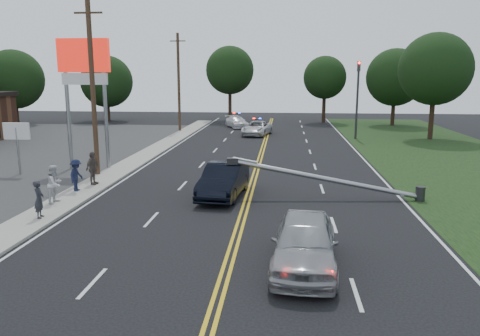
# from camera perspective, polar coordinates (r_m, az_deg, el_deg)

# --- Properties ---
(ground) EXTENTS (120.00, 120.00, 0.00)m
(ground) POSITION_cam_1_polar(r_m,az_deg,el_deg) (15.25, -1.31, -11.23)
(ground) COLOR black
(ground) RESTS_ON ground
(sidewalk) EXTENTS (1.80, 70.00, 0.12)m
(sidewalk) POSITION_cam_1_polar(r_m,az_deg,el_deg) (26.65, -16.94, -1.74)
(sidewalk) COLOR gray
(sidewalk) RESTS_ON ground
(centerline_yellow) EXTENTS (0.36, 80.00, 0.00)m
(centerline_yellow) POSITION_cam_1_polar(r_m,az_deg,el_deg) (24.75, 1.39, -2.34)
(centerline_yellow) COLOR gold
(centerline_yellow) RESTS_ON ground
(pylon_sign) EXTENTS (3.20, 0.35, 8.00)m
(pylon_sign) POSITION_cam_1_polar(r_m,az_deg,el_deg) (30.52, -18.44, 11.02)
(pylon_sign) COLOR gray
(pylon_sign) RESTS_ON ground
(small_sign) EXTENTS (1.60, 0.14, 3.10)m
(small_sign) POSITION_cam_1_polar(r_m,az_deg,el_deg) (30.55, -25.55, 3.59)
(small_sign) COLOR gray
(small_sign) RESTS_ON ground
(traffic_signal) EXTENTS (0.28, 0.41, 7.05)m
(traffic_signal) POSITION_cam_1_polar(r_m,az_deg,el_deg) (44.51, 14.14, 8.85)
(traffic_signal) COLOR #2D2D30
(traffic_signal) RESTS_ON ground
(fallen_streetlight) EXTENTS (9.36, 0.44, 1.91)m
(fallen_streetlight) POSITION_cam_1_polar(r_m,az_deg,el_deg) (22.68, 11.66, -1.49)
(fallen_streetlight) COLOR #2D2D30
(fallen_streetlight) RESTS_ON ground
(utility_pole_mid) EXTENTS (1.60, 0.28, 10.00)m
(utility_pole_mid) POSITION_cam_1_polar(r_m,az_deg,el_deg) (28.18, -17.52, 9.24)
(utility_pole_mid) COLOR #382619
(utility_pole_mid) RESTS_ON ground
(utility_pole_far) EXTENTS (1.60, 0.28, 10.00)m
(utility_pole_far) POSITION_cam_1_polar(r_m,az_deg,el_deg) (49.21, -7.48, 10.31)
(utility_pole_far) COLOR #382619
(utility_pole_far) RESTS_ON ground
(tree_4) EXTENTS (6.93, 6.93, 8.79)m
(tree_4) POSITION_cam_1_polar(r_m,az_deg,el_deg) (62.09, -25.88, 9.70)
(tree_4) COLOR black
(tree_4) RESTS_ON ground
(tree_5) EXTENTS (6.54, 6.54, 8.27)m
(tree_5) POSITION_cam_1_polar(r_m,az_deg,el_deg) (62.81, -15.94, 10.10)
(tree_5) COLOR black
(tree_5) RESTS_ON ground
(tree_6) EXTENTS (6.13, 6.13, 9.49)m
(tree_6) POSITION_cam_1_polar(r_m,az_deg,el_deg) (61.08, -1.25, 11.82)
(tree_6) COLOR black
(tree_6) RESTS_ON ground
(tree_7) EXTENTS (5.22, 5.22, 8.14)m
(tree_7) POSITION_cam_1_polar(r_m,az_deg,el_deg) (59.21, 10.31, 10.79)
(tree_7) COLOR black
(tree_7) RESTS_ON ground
(tree_8) EXTENTS (6.61, 6.61, 8.86)m
(tree_8) POSITION_cam_1_polar(r_m,az_deg,el_deg) (57.90, 18.39, 10.44)
(tree_8) COLOR black
(tree_8) RESTS_ON ground
(tree_9) EXTENTS (6.49, 6.49, 9.59)m
(tree_9) POSITION_cam_1_polar(r_m,az_deg,el_deg) (46.42, 22.71, 11.05)
(tree_9) COLOR black
(tree_9) RESTS_ON ground
(crashed_sedan) EXTENTS (2.16, 5.03, 1.61)m
(crashed_sedan) POSITION_cam_1_polar(r_m,az_deg,el_deg) (22.75, -2.00, -1.50)
(crashed_sedan) COLOR black
(crashed_sedan) RESTS_ON ground
(waiting_sedan) EXTENTS (2.27, 4.95, 1.65)m
(waiting_sedan) POSITION_cam_1_polar(r_m,az_deg,el_deg) (14.57, 7.90, -8.97)
(waiting_sedan) COLOR #989B9F
(waiting_sedan) RESTS_ON ground
(emergency_a) EXTENTS (3.13, 5.24, 1.36)m
(emergency_a) POSITION_cam_1_polar(r_m,az_deg,el_deg) (46.20, 2.07, 4.87)
(emergency_a) COLOR silver
(emergency_a) RESTS_ON ground
(emergency_b) EXTENTS (3.34, 4.66, 1.25)m
(emergency_b) POSITION_cam_1_polar(r_m,az_deg,el_deg) (52.85, -0.40, 5.63)
(emergency_b) COLOR silver
(emergency_b) RESTS_ON ground
(bystander_a) EXTENTS (0.48, 0.63, 1.54)m
(bystander_a) POSITION_cam_1_polar(r_m,az_deg,el_deg) (20.66, -23.30, -3.52)
(bystander_a) COLOR #26272E
(bystander_a) RESTS_ON sidewalk
(bystander_b) EXTENTS (0.75, 0.91, 1.74)m
(bystander_b) POSITION_cam_1_polar(r_m,az_deg,el_deg) (22.80, -21.61, -1.80)
(bystander_b) COLOR silver
(bystander_b) RESTS_ON sidewalk
(bystander_c) EXTENTS (0.63, 1.05, 1.60)m
(bystander_c) POSITION_cam_1_polar(r_m,az_deg,el_deg) (24.74, -19.32, -0.83)
(bystander_c) COLOR #161C38
(bystander_c) RESTS_ON sidewalk
(bystander_d) EXTENTS (0.62, 1.10, 1.77)m
(bystander_d) POSITION_cam_1_polar(r_m,az_deg,el_deg) (25.89, -17.53, -0.01)
(bystander_d) COLOR #594D47
(bystander_d) RESTS_ON sidewalk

